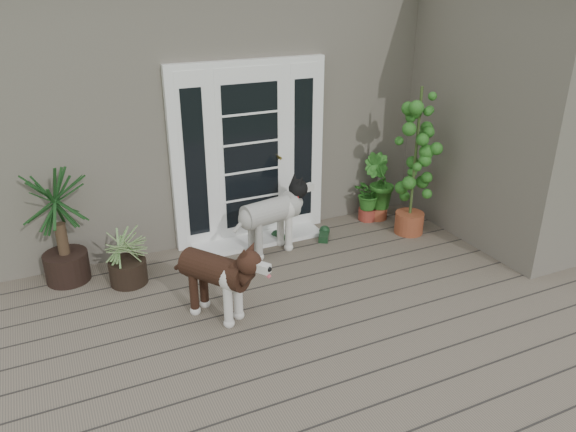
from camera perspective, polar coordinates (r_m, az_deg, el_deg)
name	(u,v)px	position (r m, az deg, el deg)	size (l,w,h in m)	color
deck	(358,328)	(5.35, 7.25, -11.41)	(6.20, 4.60, 0.12)	#6B5B4C
house_main	(211,91)	(8.42, -7.96, 12.67)	(7.40, 4.00, 3.10)	#665E54
house_wing	(521,117)	(7.32, 23.01, 9.41)	(1.60, 2.40, 3.10)	#665E54
door_unit	(250,153)	(6.56, -3.97, 6.52)	(1.90, 0.14, 2.15)	white
door_step	(258,240)	(6.77, -3.10, -2.45)	(1.60, 0.40, 0.05)	white
brindle_dog	(216,282)	(5.22, -7.51, -6.81)	(0.38, 0.89, 0.74)	#361E13
white_dog	(270,223)	(6.36, -1.83, -0.68)	(0.39, 0.91, 0.76)	silver
spider_plant	(126,253)	(5.98, -16.43, -3.72)	(0.65, 0.65, 0.70)	#839D61
yucca	(60,227)	(6.13, -22.54, -1.04)	(0.86, 0.86, 1.25)	black
herb_a	(368,202)	(7.35, 8.29, 1.48)	(0.40, 0.40, 0.52)	#195418
herb_b	(378,195)	(7.39, 9.31, 2.14)	(0.44, 0.44, 0.66)	#17531A
herb_c	(436,190)	(7.80, 15.09, 2.58)	(0.39, 0.39, 0.61)	#1D5017
sapling	(415,161)	(6.83, 13.01, 5.60)	(0.56, 0.56, 1.91)	#1C631E
clog_left	(281,237)	(6.79, -0.74, -2.19)	(0.13, 0.29, 0.09)	#16381D
clog_right	(324,235)	(6.84, 3.74, -1.93)	(0.16, 0.34, 0.10)	black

